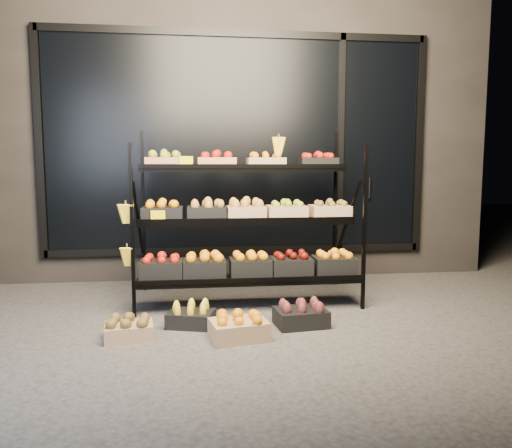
{
  "coord_description": "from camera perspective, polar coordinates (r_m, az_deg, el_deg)",
  "views": [
    {
      "loc": [
        -0.49,
        -4.13,
        1.3
      ],
      "look_at": [
        0.08,
        0.55,
        0.76
      ],
      "focal_mm": 35.0,
      "sensor_mm": 36.0,
      "label": 1
    }
  ],
  "objects": [
    {
      "name": "ground",
      "position": [
        4.35,
        -0.22,
        -10.8
      ],
      "size": [
        24.0,
        24.0,
        0.0
      ],
      "primitive_type": "plane",
      "color": "#514F4C",
      "rests_on": "ground"
    },
    {
      "name": "tag_floor_a",
      "position": [
        3.94,
        -2.06,
        -11.78
      ],
      "size": [
        0.13,
        0.01,
        0.12
      ],
      "primitive_type": "cube",
      "color": "#F4D600",
      "rests_on": "ground"
    },
    {
      "name": "floor_crate_midleft",
      "position": [
        4.18,
        -7.45,
        -10.35
      ],
      "size": [
        0.42,
        0.36,
        0.19
      ],
      "rotation": [
        0.0,
        0.0,
        -0.28
      ],
      "color": "black",
      "rests_on": "ground"
    },
    {
      "name": "floor_crate_left",
      "position": [
        3.97,
        -14.33,
        -11.46
      ],
      "size": [
        0.38,
        0.3,
        0.19
      ],
      "rotation": [
        0.0,
        0.0,
        0.13
      ],
      "color": "tan",
      "rests_on": "ground"
    },
    {
      "name": "floor_crate_midright",
      "position": [
        3.85,
        -1.98,
        -11.63
      ],
      "size": [
        0.47,
        0.38,
        0.21
      ],
      "rotation": [
        0.0,
        0.0,
        0.19
      ],
      "color": "tan",
      "rests_on": "ground"
    },
    {
      "name": "floor_crate_right",
      "position": [
        4.17,
        5.15,
        -10.24
      ],
      "size": [
        0.44,
        0.35,
        0.21
      ],
      "rotation": [
        0.0,
        0.0,
        0.12
      ],
      "color": "black",
      "rests_on": "ground"
    },
    {
      "name": "building",
      "position": [
        6.75,
        -2.87,
        10.39
      ],
      "size": [
        6.0,
        2.08,
        3.5
      ],
      "color": "#2D2826",
      "rests_on": "ground"
    },
    {
      "name": "display_rack",
      "position": [
        4.78,
        -1.22,
        0.42
      ],
      "size": [
        2.18,
        1.02,
        1.71
      ],
      "color": "black",
      "rests_on": "ground"
    }
  ]
}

